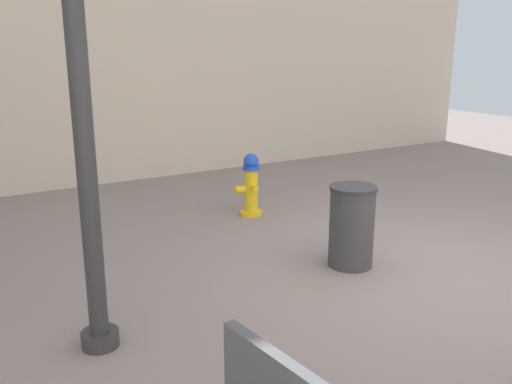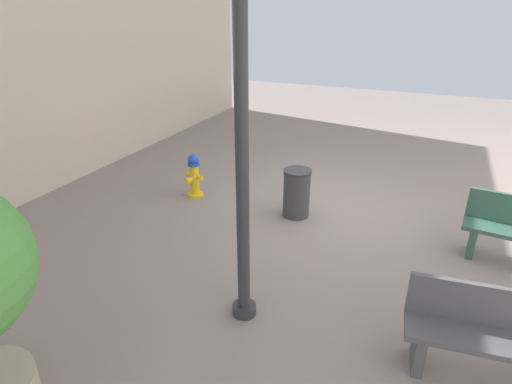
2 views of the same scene
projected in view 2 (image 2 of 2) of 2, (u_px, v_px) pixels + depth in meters
name	position (u px, v px, depth m)	size (l,w,h in m)	color
ground_plane	(330.00, 205.00, 7.62)	(23.40, 23.40, 0.00)	gray
fire_hydrant	(194.00, 175.00, 7.82)	(0.41, 0.37, 0.83)	gold
bench_far	(500.00, 336.00, 3.93)	(1.75, 0.62, 0.95)	#4C4C51
street_lamp	(241.00, 103.00, 3.93)	(0.36, 0.36, 4.02)	#2D2D33
trash_bin	(297.00, 193.00, 7.08)	(0.47, 0.47, 0.84)	#38383D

